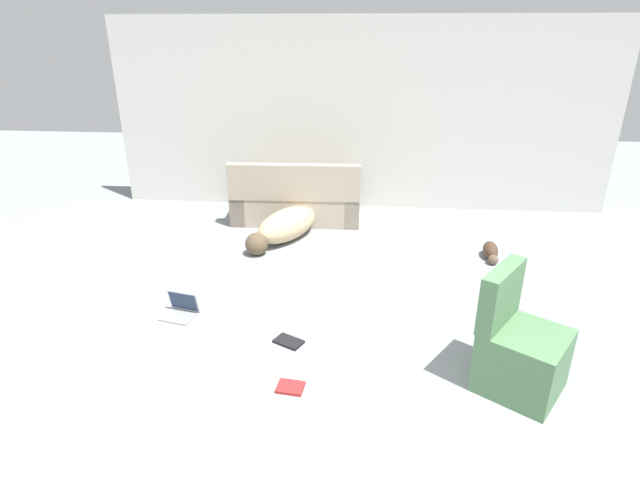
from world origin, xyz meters
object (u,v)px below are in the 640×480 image
at_px(couch, 297,201).
at_px(book_red, 290,387).
at_px(laptop_open, 181,308).
at_px(side_chair, 519,350).
at_px(book_black, 289,342).
at_px(dog, 285,226).
at_px(cat, 491,251).

height_order(couch, book_red, couch).
height_order(laptop_open, side_chair, side_chair).
bearing_deg(side_chair, book_black, 112.16).
xyz_separation_m(dog, book_red, (0.48, -2.79, -0.18)).
relative_size(cat, book_black, 1.83).
bearing_deg(dog, couch, -153.43).
bearing_deg(book_red, side_chair, 6.65).
xyz_separation_m(dog, side_chair, (2.12, -2.60, 0.13)).
xyz_separation_m(cat, book_red, (-1.98, -2.48, -0.07)).
distance_m(dog, book_red, 2.84).
bearing_deg(laptop_open, side_chair, -2.21).
bearing_deg(dog, laptop_open, 9.90).
distance_m(cat, side_chair, 2.33).
bearing_deg(book_black, side_chair, -12.51).
distance_m(book_red, book_black, 0.59).
xyz_separation_m(laptop_open, book_black, (1.06, -0.37, -0.06)).
relative_size(book_black, side_chair, 0.31).
relative_size(cat, side_chair, 0.56).
relative_size(cat, book_red, 2.39).
xyz_separation_m(book_red, book_black, (-0.10, 0.58, 0.00)).
distance_m(couch, laptop_open, 2.72).
xyz_separation_m(book_red, side_chair, (1.64, 0.19, 0.30)).
bearing_deg(book_black, book_red, -80.13).
relative_size(couch, laptop_open, 5.13).
bearing_deg(cat, laptop_open, -60.58).
bearing_deg(cat, book_red, -35.23).
height_order(book_red, book_black, same).
bearing_deg(side_chair, laptop_open, 109.63).
bearing_deg(cat, couch, -110.82).
height_order(book_black, side_chair, side_chair).
relative_size(book_red, side_chair, 0.23).
distance_m(couch, side_chair, 3.96).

